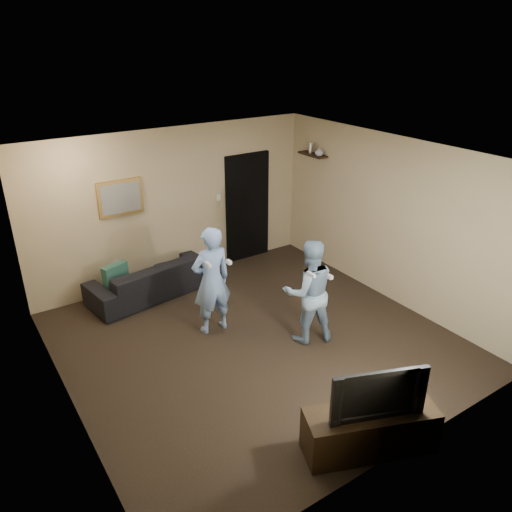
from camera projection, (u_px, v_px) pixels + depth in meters
ground at (256, 341)px, 7.02m from camera, size 5.00×5.00×0.00m
ceiling at (256, 158)px, 5.94m from camera, size 5.00×5.00×0.04m
wall_back at (174, 205)px, 8.37m from camera, size 5.00×0.04×2.60m
wall_front at (406, 351)px, 4.58m from camera, size 5.00×0.04×2.60m
wall_left at (57, 312)px, 5.22m from camera, size 0.04×5.00×2.60m
wall_right at (390, 220)px, 7.74m from camera, size 0.04×5.00×2.60m
sofa at (150, 278)px, 8.13m from camera, size 2.11×1.07×0.59m
throw_pillow at (116, 277)px, 7.77m from camera, size 0.44×0.27×0.42m
painting_frame at (120, 198)px, 7.78m from camera, size 0.72×0.05×0.57m
painting_canvas at (121, 198)px, 7.76m from camera, size 0.62×0.01×0.47m
doorway at (247, 207)px, 9.20m from camera, size 0.90×0.06×2.00m
light_switch at (219, 197)px, 8.78m from camera, size 0.08×0.02×0.12m
wall_shelf at (313, 155)px, 8.76m from camera, size 0.20×0.60×0.03m
shelf_vase at (319, 151)px, 8.59m from camera, size 0.17×0.17×0.15m
shelf_figurine at (310, 148)px, 8.77m from camera, size 0.06×0.06×0.18m
tv_console at (370, 430)px, 5.11m from camera, size 1.43×0.91×0.49m
television at (375, 389)px, 4.89m from camera, size 0.96×0.48×0.56m
wii_player_left at (212, 281)px, 6.96m from camera, size 0.59×0.49×1.59m
wii_player_right at (309, 291)px, 6.77m from camera, size 0.88×0.78×1.50m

